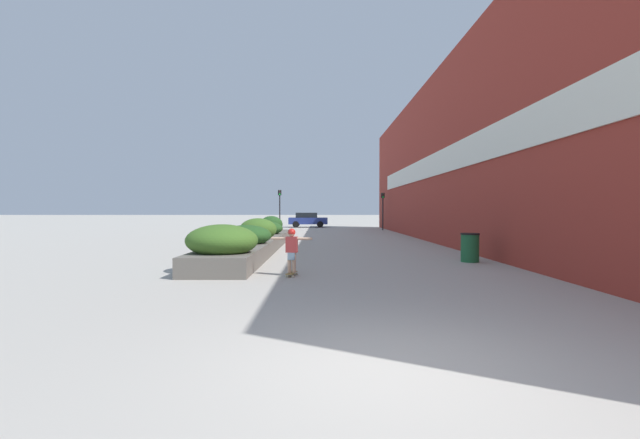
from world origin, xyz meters
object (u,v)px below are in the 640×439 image
at_px(skateboarder, 290,246).
at_px(trash_bin, 468,247).
at_px(car_leftmost, 306,220).
at_px(skateboard, 290,273).
at_px(car_center_left, 443,220).
at_px(traffic_light_right, 382,205).
at_px(traffic_light_left, 278,203).

height_order(skateboarder, trash_bin, skateboarder).
xyz_separation_m(trash_bin, car_leftmost, (-6.38, 29.31, 0.30)).
height_order(skateboard, trash_bin, trash_bin).
distance_m(trash_bin, car_center_left, 28.50).
bearing_deg(traffic_light_right, skateboarder, -103.61).
relative_size(skateboard, traffic_light_right, 0.22).
bearing_deg(car_center_left, skateboard, 156.90).
bearing_deg(skateboard, skateboarder, -170.90).
bearing_deg(car_leftmost, traffic_light_left, -17.58).
height_order(skateboarder, traffic_light_right, traffic_light_right).
distance_m(skateboard, traffic_light_left, 25.65).
relative_size(car_center_left, traffic_light_right, 1.18).
bearing_deg(trash_bin, car_leftmost, 102.29).
bearing_deg(traffic_light_right, skateboard, -103.61).
relative_size(trash_bin, car_center_left, 0.25).
bearing_deg(skateboard, traffic_light_right, 85.49).
height_order(skateboarder, car_leftmost, car_leftmost).
xyz_separation_m(skateboard, trash_bin, (5.89, 3.10, 0.43)).
relative_size(skateboarder, trash_bin, 1.21).
bearing_deg(trash_bin, traffic_light_right, 89.06).
xyz_separation_m(skateboarder, traffic_light_left, (-2.72, 25.40, 1.58)).
distance_m(trash_bin, car_leftmost, 30.00).
bearing_deg(skateboarder, traffic_light_left, 105.20).
distance_m(skateboarder, car_center_left, 33.35).
distance_m(skateboard, trash_bin, 6.67).
height_order(skateboard, skateboarder, skateboarder).
xyz_separation_m(car_leftmost, car_center_left, (13.58, -1.74, -0.04)).
bearing_deg(traffic_light_left, traffic_light_right, 3.13).
height_order(skateboard, traffic_light_left, traffic_light_left).
bearing_deg(traffic_light_right, traffic_light_left, -176.87).
xyz_separation_m(skateboard, skateboarder, (-0.00, 0.00, 0.74)).
distance_m(skateboard, car_center_left, 33.36).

